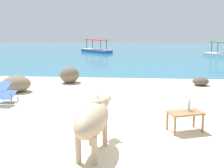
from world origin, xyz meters
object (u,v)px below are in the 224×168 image
Objects in this scene: low_bench_table at (185,115)px; boat_blue at (96,50)px; cow at (93,119)px; bottle at (189,106)px; deck_chair_near at (4,91)px.

boat_blue is (-5.08, 21.33, -0.13)m from low_bench_table.
cow reaches higher than bottle.
bottle is 21.86m from boat_blue.
cow is 22.82m from boat_blue.
low_bench_table is 1.10× the size of deck_chair_near.
low_bench_table is 0.25× the size of boat_blue.
cow is 2.27m from low_bench_table.
cow is at bearing -132.29° from deck_chair_near.
bottle is (1.97, 1.35, -0.08)m from cow.
bottle is 5.54m from deck_chair_near.
boat_blue reaches higher than bottle.
deck_chair_near is at bearing 52.94° from cow.
cow is 5.98× the size of bottle.
deck_chair_near is at bearing 131.46° from boat_blue.
bottle is at bearing -48.44° from cow.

